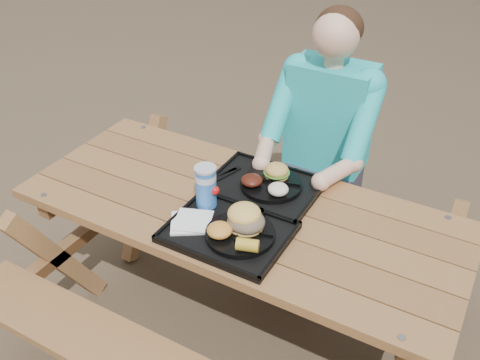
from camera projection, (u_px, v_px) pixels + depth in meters
The scene contains 18 objects.
ground at pixel (240, 330), 2.58m from camera, with size 60.00×60.00×0.00m, color #999999.
picnic_table at pixel (240, 274), 2.37m from camera, with size 1.80×1.49×0.75m, color #999999, non-canonical shape.
tray_near at pixel (228, 233), 2.01m from camera, with size 0.45×0.35×0.02m, color black.
tray_far at pixel (264, 187), 2.25m from camera, with size 0.45×0.35×0.02m, color black.
plate_near at pixel (240, 234), 1.97m from camera, with size 0.26×0.26×0.02m, color black.
plate_far at pixel (271, 184), 2.24m from camera, with size 0.26×0.26×0.02m, color black.
napkin_stack at pixel (190, 222), 2.03m from camera, with size 0.14×0.14×0.02m, color white.
soda_cup at pixel (206, 187), 2.09m from camera, with size 0.08×0.08×0.17m, color blue.
condiment_bbq at pixel (243, 210), 2.08m from camera, with size 0.05×0.05×0.03m, color black.
condiment_mustard at pixel (259, 213), 2.06m from camera, with size 0.05×0.05×0.03m, color yellow.
sandwich at pixel (246, 213), 1.95m from camera, with size 0.13×0.13×0.14m, color #F8C357, non-canonical shape.
mac_cheese at pixel (220, 230), 1.94m from camera, with size 0.09×0.09×0.05m, color gold.
corn_cob at pixel (247, 245), 1.87m from camera, with size 0.08×0.08×0.05m, color gold, non-canonical shape.
cutlery_far at pixel (228, 174), 2.32m from camera, with size 0.02×0.14×0.01m, color black.
burger at pixel (277, 167), 2.24m from camera, with size 0.10×0.10×0.09m, color gold, non-canonical shape.
baked_beans at pixel (252, 180), 2.21m from camera, with size 0.09×0.09×0.04m, color #49180E.
potato_salad at pixel (278, 189), 2.15m from camera, with size 0.08×0.08×0.05m, color white.
diner at pixel (324, 158), 2.67m from camera, with size 0.48×0.84×1.28m, color #1AA2B6, non-canonical shape.
Camera 1 is at (0.84, -1.50, 2.06)m, focal length 40.00 mm.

